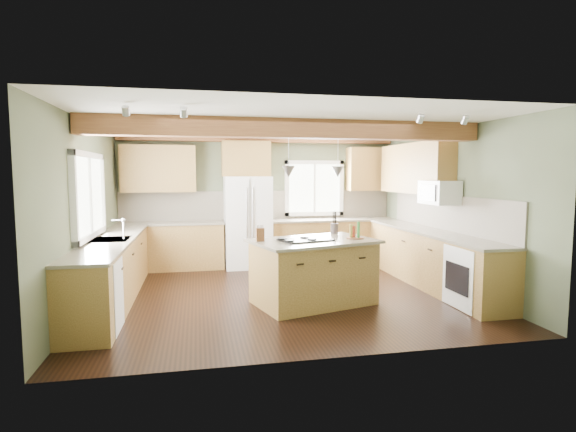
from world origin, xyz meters
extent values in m
plane|color=black|center=(0.00, 0.00, 0.00)|extent=(5.60, 5.60, 0.00)
plane|color=silver|center=(0.00, 0.00, 2.60)|extent=(5.60, 5.60, 0.00)
plane|color=#4A5039|center=(0.00, 2.50, 1.30)|extent=(5.60, 0.00, 5.60)
plane|color=#4A5039|center=(-2.80, 0.00, 1.30)|extent=(0.00, 5.00, 5.00)
plane|color=#4A5039|center=(2.80, 0.00, 1.30)|extent=(0.00, 5.00, 5.00)
cube|color=#5A2D19|center=(0.00, -0.59, 2.47)|extent=(5.55, 0.26, 0.26)
cube|color=#5A2D19|center=(0.00, 2.40, 2.54)|extent=(5.55, 0.20, 0.10)
cube|color=brown|center=(0.00, 2.48, 1.21)|extent=(5.58, 0.03, 0.58)
cube|color=brown|center=(2.78, 0.05, 1.21)|extent=(0.03, 3.70, 0.58)
cube|color=brown|center=(-1.79, 2.20, 0.44)|extent=(2.02, 0.60, 0.88)
cube|color=#50493A|center=(-1.79, 2.20, 0.90)|extent=(2.06, 0.64, 0.04)
cube|color=brown|center=(1.49, 2.20, 0.44)|extent=(2.62, 0.60, 0.88)
cube|color=#50493A|center=(1.49, 2.20, 0.90)|extent=(2.66, 0.64, 0.04)
cube|color=brown|center=(-2.50, 0.05, 0.44)|extent=(0.60, 3.70, 0.88)
cube|color=#50493A|center=(-2.50, 0.05, 0.90)|extent=(0.64, 3.74, 0.04)
cube|color=brown|center=(2.50, 0.05, 0.44)|extent=(0.60, 3.70, 0.88)
cube|color=#50493A|center=(2.50, 0.05, 0.90)|extent=(0.64, 3.74, 0.04)
cube|color=brown|center=(-1.99, 2.33, 1.95)|extent=(1.40, 0.35, 0.90)
cube|color=brown|center=(-0.30, 2.33, 2.15)|extent=(0.96, 0.35, 0.70)
cube|color=brown|center=(2.62, 0.90, 1.95)|extent=(0.35, 2.20, 0.90)
cube|color=brown|center=(2.30, 2.33, 1.95)|extent=(0.90, 0.35, 0.90)
cube|color=white|center=(-2.78, 0.05, 1.55)|extent=(0.04, 1.60, 1.05)
cube|color=white|center=(1.15, 2.48, 1.55)|extent=(1.10, 0.04, 1.00)
cube|color=#262628|center=(-2.50, 0.05, 0.91)|extent=(0.50, 0.65, 0.03)
cylinder|color=#B2B2B7|center=(-2.32, 0.05, 1.05)|extent=(0.02, 0.02, 0.28)
cube|color=white|center=(-2.49, -1.25, 0.43)|extent=(0.60, 0.60, 0.84)
cube|color=white|center=(2.49, -1.25, 0.43)|extent=(0.60, 0.72, 0.84)
cube|color=white|center=(2.58, -0.05, 1.55)|extent=(0.40, 0.70, 0.38)
cone|color=#B2B2B7|center=(-0.05, -0.70, 1.88)|extent=(0.18, 0.18, 0.16)
cone|color=#B2B2B7|center=(0.72, -0.48, 1.88)|extent=(0.18, 0.18, 0.16)
cube|color=white|center=(-0.30, 2.12, 0.90)|extent=(0.90, 0.74, 1.80)
cube|color=brown|center=(0.34, -0.59, 0.44)|extent=(1.80, 1.37, 0.88)
cube|color=#50493A|center=(0.34, -0.59, 0.90)|extent=(1.93, 1.50, 0.04)
cube|color=black|center=(0.21, -0.62, 0.93)|extent=(0.79, 0.63, 0.02)
cube|color=brown|center=(-0.43, -0.58, 1.01)|extent=(0.11, 0.08, 0.18)
cylinder|color=#453C37|center=(0.83, 0.01, 1.00)|extent=(0.12, 0.12, 0.16)
camera|label=1|loc=(-1.27, -6.69, 1.85)|focal=28.00mm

